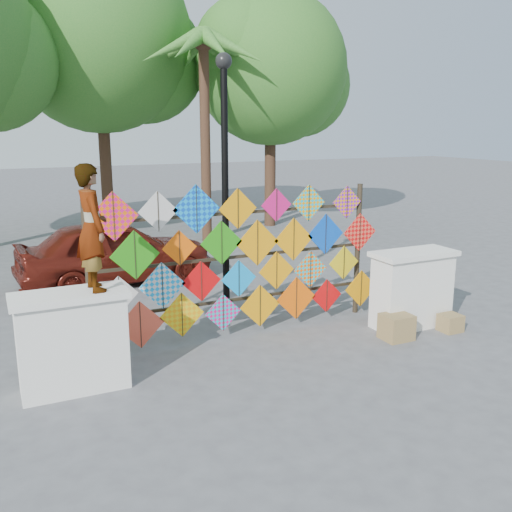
% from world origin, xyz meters
% --- Properties ---
extents(ground, '(80.00, 80.00, 0.00)m').
position_xyz_m(ground, '(0.00, 0.00, 0.00)').
color(ground, slate).
rests_on(ground, ground).
extents(parapet_left, '(1.40, 0.65, 1.28)m').
position_xyz_m(parapet_left, '(-2.70, -0.20, 0.65)').
color(parapet_left, white).
rests_on(parapet_left, ground).
extents(parapet_right, '(1.40, 0.65, 1.28)m').
position_xyz_m(parapet_right, '(2.70, -0.20, 0.65)').
color(parapet_right, white).
rests_on(parapet_right, ground).
extents(kite_rack, '(4.95, 0.24, 2.43)m').
position_xyz_m(kite_rack, '(0.06, 0.73, 1.21)').
color(kite_rack, black).
rests_on(kite_rack, ground).
extents(tree_mid, '(6.30, 5.60, 8.61)m').
position_xyz_m(tree_mid, '(0.11, 11.03, 5.77)').
color(tree_mid, '#4A2E1F').
rests_on(tree_mid, ground).
extents(tree_east, '(5.40, 4.80, 7.42)m').
position_xyz_m(tree_east, '(5.09, 9.53, 4.99)').
color(tree_east, '#4A2E1F').
rests_on(tree_east, ground).
extents(palm_tree, '(3.62, 3.62, 5.83)m').
position_xyz_m(palm_tree, '(2.20, 8.00, 4.95)').
color(palm_tree, '#4A2E1F').
rests_on(palm_tree, ground).
extents(vendor_woman, '(0.43, 0.61, 1.56)m').
position_xyz_m(vendor_woman, '(-2.37, -0.20, 2.06)').
color(vendor_woman, '#99999E').
rests_on(vendor_woman, parapet_left).
extents(sedan, '(4.14, 1.95, 1.37)m').
position_xyz_m(sedan, '(-1.13, 4.61, 0.69)').
color(sedan, '#5A170F').
rests_on(sedan, ground).
extents(lamppost, '(0.28, 0.28, 4.46)m').
position_xyz_m(lamppost, '(0.30, 2.00, 2.69)').
color(lamppost, black).
rests_on(lamppost, ground).
extents(cardboard_box_near, '(0.45, 0.40, 0.40)m').
position_xyz_m(cardboard_box_near, '(2.10, -0.58, 0.20)').
color(cardboard_box_near, olive).
rests_on(cardboard_box_near, ground).
extents(cardboard_box_far, '(0.33, 0.31, 0.28)m').
position_xyz_m(cardboard_box_far, '(3.13, -0.68, 0.14)').
color(cardboard_box_far, olive).
rests_on(cardboard_box_far, ground).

